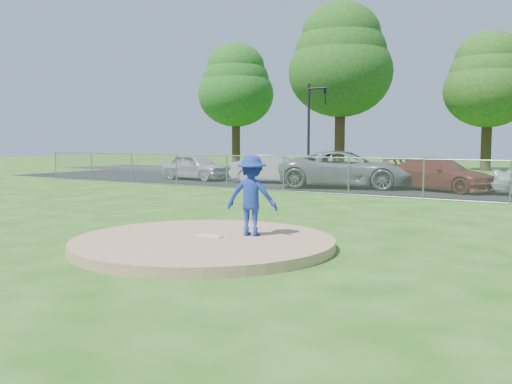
# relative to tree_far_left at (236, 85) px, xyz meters

# --- Properties ---
(ground) EXTENTS (120.00, 120.00, 0.00)m
(ground) POSITION_rel_tree_far_left_xyz_m (22.00, -23.00, -7.06)
(ground) COLOR #225713
(ground) RESTS_ON ground
(pitchers_mound) EXTENTS (5.40, 5.40, 0.20)m
(pitchers_mound) POSITION_rel_tree_far_left_xyz_m (22.00, -33.00, -6.96)
(pitchers_mound) COLOR tan
(pitchers_mound) RESTS_ON ground
(pitching_rubber) EXTENTS (0.60, 0.15, 0.04)m
(pitching_rubber) POSITION_rel_tree_far_left_xyz_m (22.00, -32.80, -6.84)
(pitching_rubber) COLOR white
(pitching_rubber) RESTS_ON pitchers_mound
(chain_link_fence) EXTENTS (40.00, 0.06, 1.50)m
(chain_link_fence) POSITION_rel_tree_far_left_xyz_m (22.00, -21.00, -6.31)
(chain_link_fence) COLOR gray
(chain_link_fence) RESTS_ON ground
(parking_lot) EXTENTS (50.00, 8.00, 0.01)m
(parking_lot) POSITION_rel_tree_far_left_xyz_m (22.00, -16.50, -7.05)
(parking_lot) COLOR black
(parking_lot) RESTS_ON ground
(street) EXTENTS (60.00, 7.00, 0.01)m
(street) POSITION_rel_tree_far_left_xyz_m (22.00, -9.00, -7.06)
(street) COLOR black
(street) RESTS_ON ground
(tree_far_left) EXTENTS (6.72, 6.72, 10.74)m
(tree_far_left) POSITION_rel_tree_far_left_xyz_m (0.00, 0.00, 0.00)
(tree_far_left) COLOR #342213
(tree_far_left) RESTS_ON ground
(tree_left) EXTENTS (7.84, 7.84, 12.53)m
(tree_left) POSITION_rel_tree_far_left_xyz_m (11.00, -2.00, 1.18)
(tree_left) COLOR #382214
(tree_left) RESTS_ON ground
(tree_center) EXTENTS (6.16, 6.16, 9.84)m
(tree_center) POSITION_rel_tree_far_left_xyz_m (21.00, 1.00, -0.59)
(tree_center) COLOR #332412
(tree_center) RESTS_ON ground
(traffic_signal_left) EXTENTS (1.28, 0.20, 5.60)m
(traffic_signal_left) POSITION_rel_tree_far_left_xyz_m (13.24, -11.00, -3.70)
(traffic_signal_left) COLOR black
(traffic_signal_left) RESTS_ON ground
(pitcher) EXTENTS (1.23, 0.91, 1.70)m
(pitcher) POSITION_rel_tree_far_left_xyz_m (22.64, -32.17, -6.01)
(pitcher) COLOR navy
(pitcher) RESTS_ON pitchers_mound
(traffic_cone) EXTENTS (0.31, 0.31, 0.61)m
(traffic_cone) POSITION_rel_tree_far_left_xyz_m (16.14, -18.34, -6.74)
(traffic_cone) COLOR #EA5D0C
(traffic_cone) RESTS_ON parking_lot
(parked_car_silver) EXTENTS (4.42, 2.09, 1.46)m
(parked_car_silver) POSITION_rel_tree_far_left_xyz_m (9.36, -17.46, -6.32)
(parked_car_silver) COLOR silver
(parked_car_silver) RESTS_ON parking_lot
(parked_car_white) EXTENTS (4.68, 2.72, 1.46)m
(parked_car_white) POSITION_rel_tree_far_left_xyz_m (14.19, -17.06, -6.32)
(parked_car_white) COLOR silver
(parked_car_white) RESTS_ON parking_lot
(parked_car_gray) EXTENTS (6.62, 4.40, 1.69)m
(parked_car_gray) POSITION_rel_tree_far_left_xyz_m (18.48, -17.79, -6.21)
(parked_car_gray) COLOR gray
(parked_car_gray) RESTS_ON parking_lot
(parked_car_darkred) EXTENTS (5.27, 3.41, 1.42)m
(parked_car_darkred) POSITION_rel_tree_far_left_xyz_m (22.58, -17.12, -6.34)
(parked_car_darkred) COLOR maroon
(parked_car_darkred) RESTS_ON parking_lot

